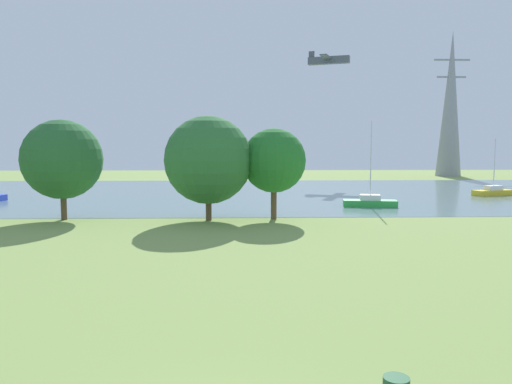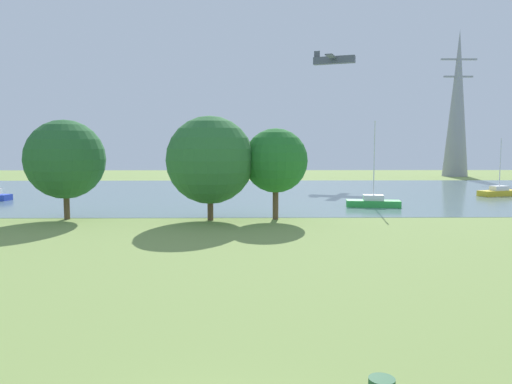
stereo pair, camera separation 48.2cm
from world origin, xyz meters
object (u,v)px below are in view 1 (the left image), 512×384
object	(u,v)px
tree_west_far	(208,160)
tree_east_far	(274,161)
electricity_pylon	(450,104)
tree_west_near	(62,160)
light_aircraft	(328,60)
sailboat_yellow	(493,191)
sailboat_green	(370,202)

from	to	relation	value
tree_west_far	tree_east_far	xyz separation A→B (m)	(4.93, 0.47, -0.07)
tree_east_far	electricity_pylon	world-z (taller)	electricity_pylon
tree_west_near	light_aircraft	xyz separation A→B (m)	(27.02, 40.15, 14.14)
tree_east_far	electricity_pylon	bearing A→B (deg)	55.65
tree_west_near	light_aircraft	size ratio (longest dim) A/B	0.92
electricity_pylon	tree_west_far	bearing A→B (deg)	-127.68
electricity_pylon	light_aircraft	distance (m)	27.02
tree_west_far	electricity_pylon	xyz separation A→B (m)	(40.02, 51.81, 8.41)
tree_east_far	sailboat_yellow	bearing A→B (deg)	33.26
sailboat_yellow	sailboat_green	world-z (taller)	sailboat_green
tree_west_far	electricity_pylon	size ratio (longest dim) A/B	0.30
sailboat_green	tree_west_near	world-z (taller)	sailboat_green
sailboat_yellow	tree_west_far	world-z (taller)	tree_west_far
tree_east_far	electricity_pylon	xyz separation A→B (m)	(35.10, 51.35, 8.48)
tree_west_far	light_aircraft	world-z (taller)	light_aircraft
sailboat_yellow	tree_east_far	bearing A→B (deg)	-146.74
sailboat_yellow	tree_west_far	size ratio (longest dim) A/B	0.81
tree_east_far	light_aircraft	xyz separation A→B (m)	(11.08, 40.39, 14.24)
tree_west_far	light_aircraft	xyz separation A→B (m)	(16.01, 40.86, 14.17)
sailboat_yellow	tree_west_far	bearing A→B (deg)	-150.50
tree_west_near	sailboat_green	bearing A→B (deg)	15.49
sailboat_yellow	light_aircraft	size ratio (longest dim) A/B	0.77
tree_west_near	electricity_pylon	xyz separation A→B (m)	(51.03, 51.11, 8.38)
sailboat_green	tree_west_near	xyz separation A→B (m)	(-25.24, -6.99, 4.09)
sailboat_green	electricity_pylon	distance (m)	52.60
sailboat_yellow	sailboat_green	xyz separation A→B (m)	(-16.42, -9.64, 0.02)
sailboat_green	light_aircraft	xyz separation A→B (m)	(1.78, 33.16, 18.23)
sailboat_yellow	light_aircraft	bearing A→B (deg)	121.90
sailboat_green	electricity_pylon	size ratio (longest dim) A/B	0.30
sailboat_green	tree_east_far	xyz separation A→B (m)	(-9.30, -7.23, 3.99)
sailboat_green	light_aircraft	bearing A→B (deg)	86.92
tree_west_near	tree_east_far	bearing A→B (deg)	-0.84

